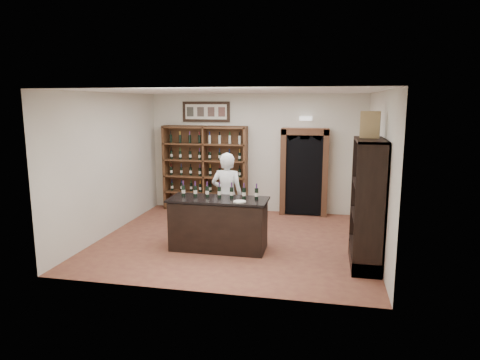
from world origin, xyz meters
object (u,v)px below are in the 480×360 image
side_cabinet (368,223)px  tasting_counter (219,224)px  shopkeeper (227,196)px  wine_crate (370,125)px  counter_bottle_0 (183,190)px  wine_shelf (205,168)px

side_cabinet → tasting_counter: bearing=173.7°
side_cabinet → shopkeeper: bearing=160.4°
shopkeeper → wine_crate: wine_crate is taller
counter_bottle_0 → tasting_counter: bearing=-6.8°
side_cabinet → shopkeeper: side_cabinet is taller
wine_shelf → shopkeeper: wine_shelf is taller
tasting_counter → counter_bottle_0: bearing=173.2°
tasting_counter → counter_bottle_0: counter_bottle_0 is taller
wine_shelf → shopkeeper: bearing=-63.8°
counter_bottle_0 → shopkeeper: bearing=38.4°
shopkeeper → counter_bottle_0: bearing=39.6°
side_cabinet → wine_crate: wine_crate is taller
counter_bottle_0 → wine_crate: size_ratio=0.67×
side_cabinet → wine_crate: bearing=103.2°
counter_bottle_0 → side_cabinet: bearing=-6.4°
side_cabinet → wine_crate: size_ratio=4.88×
counter_bottle_0 → shopkeeper: size_ratio=0.17×
counter_bottle_0 → wine_shelf: bearing=97.6°
tasting_counter → wine_crate: (2.68, -0.12, 1.93)m
tasting_counter → shopkeeper: (0.01, 0.67, 0.41)m
side_cabinet → wine_shelf: bearing=139.8°
tasting_counter → shopkeeper: bearing=88.7°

